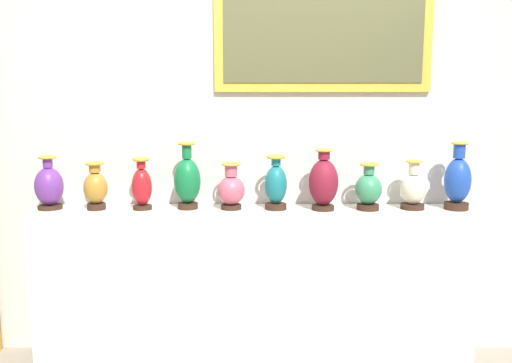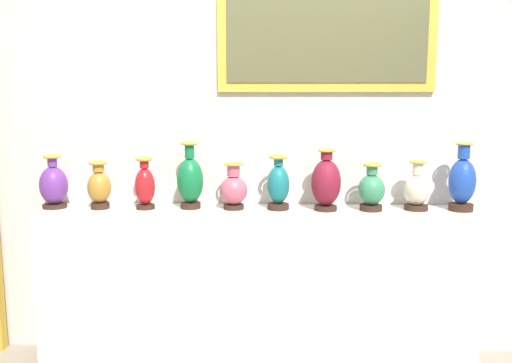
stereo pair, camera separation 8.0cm
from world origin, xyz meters
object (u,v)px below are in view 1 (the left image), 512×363
(vase_crimson, at_px, (144,186))
(vase_sapphire, at_px, (461,181))
(vase_violet, at_px, (52,186))
(vase_rose, at_px, (234,189))
(vase_ivory, at_px, (416,189))
(vase_burgundy, at_px, (326,183))
(vase_ochre, at_px, (98,187))
(vase_teal, at_px, (278,185))
(vase_emerald, at_px, (190,180))
(vase_jade, at_px, (371,189))

(vase_crimson, height_order, vase_sapphire, vase_sapphire)
(vase_violet, distance_m, vase_rose, 1.17)
(vase_crimson, xyz_separation_m, vase_ivory, (1.74, 0.01, -0.02))
(vase_burgundy, bearing_deg, vase_ochre, 179.53)
(vase_crimson, xyz_separation_m, vase_teal, (0.86, 0.01, 0.01))
(vase_ochre, xyz_separation_m, vase_sapphire, (2.32, 0.00, 0.04))
(vase_rose, height_order, vase_sapphire, vase_sapphire)
(vase_violet, relative_size, vase_ivory, 1.10)
(vase_ivory, bearing_deg, vase_teal, -179.42)
(vase_emerald, height_order, vase_burgundy, vase_emerald)
(vase_violet, xyz_separation_m, vase_ochre, (0.30, -0.02, -0.01))
(vase_violet, xyz_separation_m, vase_crimson, (0.60, -0.01, 0.00))
(vase_jade, bearing_deg, vase_rose, 178.66)
(vase_ochre, distance_m, vase_ivory, 2.04)
(vase_violet, bearing_deg, vase_emerald, 0.79)
(vase_rose, xyz_separation_m, vase_sapphire, (1.45, -0.01, 0.06))
(vase_ivory, bearing_deg, vase_rose, -179.72)
(vase_jade, xyz_separation_m, vase_ivory, (0.29, 0.03, -0.00))
(vase_violet, bearing_deg, vase_burgundy, -0.89)
(vase_sapphire, bearing_deg, vase_crimson, -179.97)
(vase_burgundy, distance_m, vase_sapphire, 0.86)
(vase_ochre, relative_size, vase_crimson, 0.91)
(vase_crimson, bearing_deg, vase_ochre, -179.31)
(vase_ochre, xyz_separation_m, vase_jade, (1.75, -0.01, -0.01))
(vase_teal, distance_m, vase_sapphire, 1.16)
(vase_rose, height_order, vase_jade, vase_jade)
(vase_crimson, height_order, vase_jade, vase_crimson)
(vase_ochre, xyz_separation_m, vase_crimson, (0.30, 0.00, 0.01))
(vase_rose, bearing_deg, vase_burgundy, -2.33)
(vase_teal, bearing_deg, vase_jade, -1.67)
(vase_violet, height_order, vase_teal, vase_teal)
(vase_emerald, bearing_deg, vase_violet, -179.21)
(vase_ivory, bearing_deg, vase_sapphire, -2.69)
(vase_crimson, bearing_deg, vase_ivory, 0.47)
(vase_violet, relative_size, vase_teal, 0.99)
(vase_crimson, bearing_deg, vase_emerald, 4.80)
(vase_ochre, bearing_deg, vase_rose, 0.80)
(vase_teal, relative_size, vase_sapphire, 0.81)
(vase_emerald, distance_m, vase_sapphire, 1.73)
(vase_emerald, relative_size, vase_burgundy, 1.11)
(vase_emerald, distance_m, vase_ivory, 1.45)
(vase_violet, xyz_separation_m, vase_teal, (1.46, -0.01, 0.01))
(vase_crimson, height_order, vase_ivory, vase_crimson)
(vase_rose, distance_m, vase_ivory, 1.17)
(vase_emerald, xyz_separation_m, vase_teal, (0.57, -0.02, -0.03))
(vase_emerald, relative_size, vase_rose, 1.45)
(vase_crimson, xyz_separation_m, vase_burgundy, (1.16, -0.02, 0.03))
(vase_sapphire, bearing_deg, vase_burgundy, -178.90)
(vase_ochre, bearing_deg, vase_jade, -0.27)
(vase_emerald, relative_size, vase_jade, 1.43)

